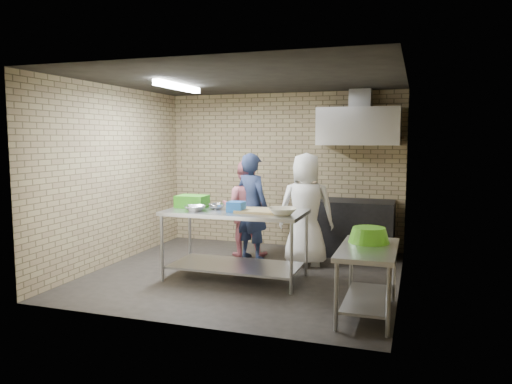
# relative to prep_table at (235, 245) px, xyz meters

# --- Properties ---
(floor) EXTENTS (4.20, 4.20, 0.00)m
(floor) POSITION_rel_prep_table_xyz_m (0.05, 0.25, -0.47)
(floor) COLOR black
(floor) RESTS_ON ground
(ceiling) EXTENTS (4.20, 4.20, 0.00)m
(ceiling) POSITION_rel_prep_table_xyz_m (0.05, 0.25, 2.23)
(ceiling) COLOR black
(ceiling) RESTS_ON ground
(back_wall) EXTENTS (4.20, 0.06, 2.70)m
(back_wall) POSITION_rel_prep_table_xyz_m (0.05, 2.25, 0.88)
(back_wall) COLOR tan
(back_wall) RESTS_ON ground
(front_wall) EXTENTS (4.20, 0.06, 2.70)m
(front_wall) POSITION_rel_prep_table_xyz_m (0.05, -1.75, 0.88)
(front_wall) COLOR tan
(front_wall) RESTS_ON ground
(left_wall) EXTENTS (0.06, 4.00, 2.70)m
(left_wall) POSITION_rel_prep_table_xyz_m (-2.05, 0.25, 0.88)
(left_wall) COLOR tan
(left_wall) RESTS_ON ground
(right_wall) EXTENTS (0.06, 4.00, 2.70)m
(right_wall) POSITION_rel_prep_table_xyz_m (2.15, 0.25, 0.88)
(right_wall) COLOR tan
(right_wall) RESTS_ON ground
(prep_table) EXTENTS (1.88, 0.94, 0.94)m
(prep_table) POSITION_rel_prep_table_xyz_m (0.00, 0.00, 0.00)
(prep_table) COLOR #BBBEC2
(prep_table) RESTS_ON floor
(side_counter) EXTENTS (0.60, 1.20, 0.75)m
(side_counter) POSITION_rel_prep_table_xyz_m (1.85, -0.85, -0.09)
(side_counter) COLOR silver
(side_counter) RESTS_ON floor
(stove) EXTENTS (1.20, 0.70, 0.90)m
(stove) POSITION_rel_prep_table_xyz_m (1.40, 1.90, -0.02)
(stove) COLOR black
(stove) RESTS_ON floor
(range_hood) EXTENTS (1.30, 0.60, 0.60)m
(range_hood) POSITION_rel_prep_table_xyz_m (1.40, 1.95, 1.63)
(range_hood) COLOR silver
(range_hood) RESTS_ON back_wall
(hood_duct) EXTENTS (0.35, 0.30, 0.30)m
(hood_duct) POSITION_rel_prep_table_xyz_m (1.40, 2.10, 2.08)
(hood_duct) COLOR #A5A8AD
(hood_duct) RESTS_ON back_wall
(wall_shelf) EXTENTS (0.80, 0.20, 0.04)m
(wall_shelf) POSITION_rel_prep_table_xyz_m (1.70, 2.14, 1.45)
(wall_shelf) COLOR #3F2B19
(wall_shelf) RESTS_ON back_wall
(fluorescent_fixture) EXTENTS (0.10, 1.25, 0.08)m
(fluorescent_fixture) POSITION_rel_prep_table_xyz_m (-0.95, 0.25, 2.17)
(fluorescent_fixture) COLOR white
(fluorescent_fixture) RESTS_ON ceiling
(green_crate) EXTENTS (0.42, 0.31, 0.17)m
(green_crate) POSITION_rel_prep_table_xyz_m (-0.70, 0.12, 0.55)
(green_crate) COLOR green
(green_crate) RESTS_ON prep_table
(blue_tub) EXTENTS (0.21, 0.21, 0.14)m
(blue_tub) POSITION_rel_prep_table_xyz_m (0.05, -0.10, 0.54)
(blue_tub) COLOR blue
(blue_tub) RESTS_ON prep_table
(cutting_board) EXTENTS (0.57, 0.44, 0.03)m
(cutting_board) POSITION_rel_prep_table_xyz_m (0.35, -0.02, 0.49)
(cutting_board) COLOR tan
(cutting_board) RESTS_ON prep_table
(mixing_bowl_a) EXTENTS (0.37, 0.37, 0.07)m
(mixing_bowl_a) POSITION_rel_prep_table_xyz_m (-0.50, -0.20, 0.51)
(mixing_bowl_a) COLOR silver
(mixing_bowl_a) RESTS_ON prep_table
(mixing_bowl_b) EXTENTS (0.28, 0.28, 0.07)m
(mixing_bowl_b) POSITION_rel_prep_table_xyz_m (-0.30, 0.05, 0.50)
(mixing_bowl_b) COLOR silver
(mixing_bowl_b) RESTS_ON prep_table
(ceramic_bowl) EXTENTS (0.46, 0.46, 0.09)m
(ceramic_bowl) POSITION_rel_prep_table_xyz_m (0.70, -0.15, 0.51)
(ceramic_bowl) COLOR beige
(ceramic_bowl) RESTS_ON prep_table
(green_basin) EXTENTS (0.46, 0.46, 0.17)m
(green_basin) POSITION_rel_prep_table_xyz_m (1.83, -0.60, 0.37)
(green_basin) COLOR #59C626
(green_basin) RESTS_ON side_counter
(bottle_red) EXTENTS (0.07, 0.07, 0.18)m
(bottle_red) POSITION_rel_prep_table_xyz_m (1.45, 2.14, 1.56)
(bottle_red) COLOR #B22619
(bottle_red) RESTS_ON wall_shelf
(bottle_green) EXTENTS (0.06, 0.06, 0.15)m
(bottle_green) POSITION_rel_prep_table_xyz_m (1.85, 2.14, 1.55)
(bottle_green) COLOR green
(bottle_green) RESTS_ON wall_shelf
(man_navy) EXTENTS (0.72, 0.62, 1.68)m
(man_navy) POSITION_rel_prep_table_xyz_m (-0.13, 1.08, 0.37)
(man_navy) COLOR #161937
(man_navy) RESTS_ON floor
(woman_pink) EXTENTS (0.84, 0.70, 1.56)m
(woman_pink) POSITION_rel_prep_table_xyz_m (-0.31, 1.26, 0.31)
(woman_pink) COLOR #C16671
(woman_pink) RESTS_ON floor
(woman_white) EXTENTS (0.91, 0.67, 1.70)m
(woman_white) POSITION_rel_prep_table_xyz_m (0.75, 1.02, 0.38)
(woman_white) COLOR white
(woman_white) RESTS_ON floor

